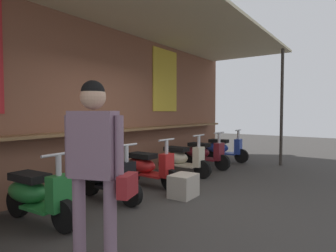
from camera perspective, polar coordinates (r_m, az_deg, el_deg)
The scene contains 10 objects.
ground_plane at distance 4.74m, azimuth 1.92°, elevation -15.20°, with size 29.51×29.51×0.00m, color #383533.
market_stall_facade at distance 5.72m, azimuth -13.53°, elevation 6.88°, with size 10.54×2.76×3.32m.
scooter_green at distance 4.23m, azimuth -25.05°, elevation -12.22°, with size 0.49×1.40×0.97m.
scooter_black at distance 4.93m, azimuth -12.36°, elevation -9.90°, with size 0.46×1.40×0.97m.
scooter_red at distance 5.69m, azimuth -4.23°, elevation -8.13°, with size 0.46×1.40×0.97m.
scooter_cream at distance 6.67m, azimuth 2.54°, elevation -6.52°, with size 0.46×1.40×0.97m.
scooter_maroon at distance 7.60m, azimuth 7.00°, elevation -5.41°, with size 0.49×1.40×0.97m.
scooter_blue at distance 8.68m, azimuth 10.85°, elevation -4.41°, with size 0.49×1.40×0.97m.
shopper_with_handbag at distance 2.69m, azimuth -14.40°, elevation -5.49°, with size 0.43×0.67×1.75m.
merchandise_crate at distance 5.02m, azimuth 3.12°, elevation -11.87°, with size 0.48×0.38×0.39m, color #B2A899.
Camera 1 is at (-3.77, -2.48, 1.46)m, focal length 30.39 mm.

